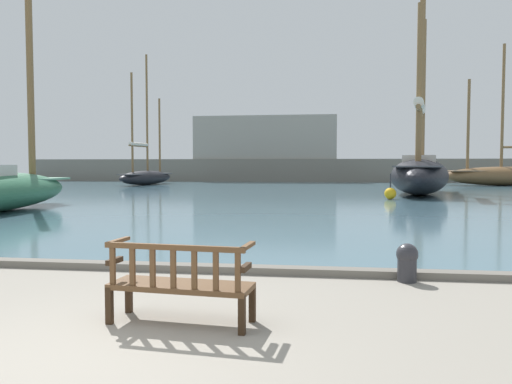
{
  "coord_description": "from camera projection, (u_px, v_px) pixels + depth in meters",
  "views": [
    {
      "loc": [
        2.31,
        -4.15,
        1.77
      ],
      "look_at": [
        0.36,
        10.0,
        1.0
      ],
      "focal_mm": 35.0,
      "sensor_mm": 36.0,
      "label": 1
    }
  ],
  "objects": [
    {
      "name": "channel_buoy",
      "position": [
        390.0,
        193.0,
        24.55
      ],
      "size": [
        0.58,
        0.58,
        1.28
      ],
      "color": "gold",
      "rests_on": "harbor_water"
    },
    {
      "name": "far_breakwater",
      "position": [
        291.0,
        162.0,
        50.94
      ],
      "size": [
        58.46,
        2.4,
        6.8
      ],
      "color": "slate",
      "rests_on": "ground"
    },
    {
      "name": "sailboat_far_port",
      "position": [
        420.0,
        171.0,
        28.84
      ],
      "size": [
        5.34,
        11.12,
        12.55
      ],
      "color": "black",
      "rests_on": "harbor_water"
    },
    {
      "name": "harbor_water",
      "position": [
        300.0,
        183.0,
        48.04
      ],
      "size": [
        100.0,
        80.0,
        0.08
      ],
      "primitive_type": "cube",
      "color": "slate",
      "rests_on": "ground"
    },
    {
      "name": "sailboat_far_starboard",
      "position": [
        504.0,
        174.0,
        40.92
      ],
      "size": [
        11.67,
        2.43,
        11.52
      ],
      "color": "brown",
      "rests_on": "harbor_water"
    },
    {
      "name": "quay_edge_kerb",
      "position": [
        184.0,
        268.0,
        8.32
      ],
      "size": [
        40.0,
        0.3,
        0.12
      ],
      "primitive_type": "cube",
      "color": "slate",
      "rests_on": "ground"
    },
    {
      "name": "mooring_bollard",
      "position": [
        407.0,
        261.0,
        7.56
      ],
      "size": [
        0.33,
        0.33,
        0.59
      ],
      "color": "#2D2D33",
      "rests_on": "ground"
    },
    {
      "name": "park_bench",
      "position": [
        180.0,
        282.0,
        5.54
      ],
      "size": [
        1.64,
        0.68,
        0.92
      ],
      "color": "#322113",
      "rests_on": "ground"
    },
    {
      "name": "sailboat_nearest_starboard",
      "position": [
        146.0,
        175.0,
        42.94
      ],
      "size": [
        3.09,
        8.26,
        11.14
      ],
      "color": "black",
      "rests_on": "harbor_water"
    },
    {
      "name": "ground_plane",
      "position": [
        66.0,
        361.0,
        4.51
      ],
      "size": [
        160.0,
        160.0,
        0.0
      ],
      "primitive_type": "plane",
      "color": "gray"
    }
  ]
}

